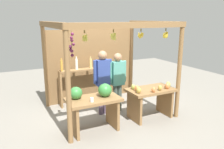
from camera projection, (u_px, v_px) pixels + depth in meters
ground_plane at (108, 111)px, 5.94m from camera, size 12.00×12.00×0.00m
market_stall at (101, 57)px, 6.00m from camera, size 2.77×2.23×2.27m
fruit_counter_left at (93, 103)px, 4.80m from camera, size 1.11×0.64×1.00m
fruit_counter_right at (150, 96)px, 5.43m from camera, size 1.11×0.64×0.87m
bottle_shelf_unit at (91, 76)px, 6.38m from camera, size 1.77×0.22×1.36m
vendor_man at (103, 77)px, 5.54m from camera, size 0.48×0.22×1.60m
vendor_woman at (118, 77)px, 5.73m from camera, size 0.48×0.20×1.51m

